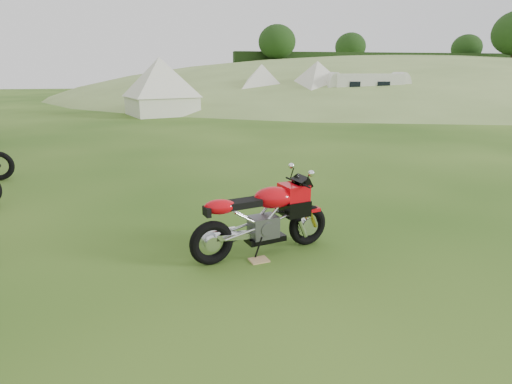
{
  "coord_description": "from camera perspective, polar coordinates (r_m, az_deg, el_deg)",
  "views": [
    {
      "loc": [
        -0.81,
        -4.94,
        2.45
      ],
      "look_at": [
        0.28,
        0.4,
        0.9
      ],
      "focal_mm": 30.0,
      "sensor_mm": 36.0,
      "label": 1
    }
  ],
  "objects": [
    {
      "name": "plywood_board",
      "position": [
        5.78,
        0.39,
        -9.07
      ],
      "size": [
        0.28,
        0.24,
        0.02
      ],
      "primitive_type": "cube",
      "rotation": [
        0.0,
        0.0,
        0.2
      ],
      "color": "tan",
      "rests_on": "ground"
    },
    {
      "name": "tent_mid",
      "position": [
        28.11,
        0.77,
        13.73
      ],
      "size": [
        3.57,
        3.57,
        2.75
      ],
      "primitive_type": null,
      "rotation": [
        0.0,
        0.0,
        -0.13
      ],
      "color": "white",
      "rests_on": "ground"
    },
    {
      "name": "sport_motorcycle",
      "position": [
        5.79,
        0.82,
        -2.82
      ],
      "size": [
        2.03,
        0.99,
        1.18
      ],
      "primitive_type": null,
      "rotation": [
        0.0,
        0.0,
        0.26
      ],
      "color": "red",
      "rests_on": "ground"
    },
    {
      "name": "caravan",
      "position": [
        27.25,
        14.38,
        12.7
      ],
      "size": [
        5.21,
        2.99,
        2.3
      ],
      "primitive_type": null,
      "rotation": [
        0.0,
        0.0,
        -0.17
      ],
      "color": "silver",
      "rests_on": "ground"
    },
    {
      "name": "tent_left",
      "position": [
        25.24,
        -12.58,
        13.32
      ],
      "size": [
        4.26,
        4.26,
        2.94
      ],
      "primitive_type": null,
      "rotation": [
        0.0,
        0.0,
        0.31
      ],
      "color": "silver",
      "rests_on": "ground"
    },
    {
      "name": "tent_right",
      "position": [
        27.38,
        8.08,
        13.62
      ],
      "size": [
        4.11,
        4.11,
        2.85
      ],
      "primitive_type": null,
      "rotation": [
        0.0,
        0.0,
        0.3
      ],
      "color": "beige",
      "rests_on": "ground"
    },
    {
      "name": "ground",
      "position": [
        5.58,
        -2.0,
        -10.19
      ],
      "size": [
        120.0,
        120.0,
        0.0
      ],
      "primitive_type": "plane",
      "color": "#1D450E",
      "rests_on": "ground"
    },
    {
      "name": "hedgerow",
      "position": [
        51.39,
        17.85,
        12.45
      ],
      "size": [
        36.0,
        1.2,
        8.6
      ],
      "primitive_type": null,
      "color": "black",
      "rests_on": "ground"
    },
    {
      "name": "hillside",
      "position": [
        51.39,
        17.85,
        12.45
      ],
      "size": [
        80.0,
        64.0,
        8.0
      ],
      "primitive_type": "ellipsoid",
      "color": "olive",
      "rests_on": "ground"
    }
  ]
}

